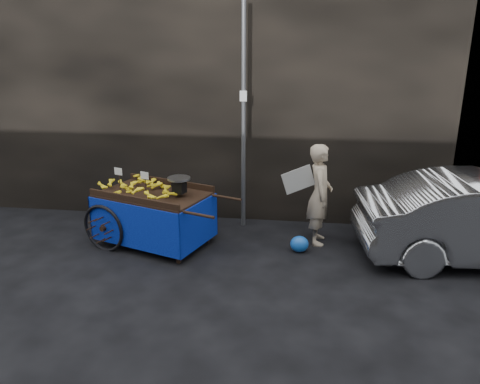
# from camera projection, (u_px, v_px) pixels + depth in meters

# --- Properties ---
(ground) EXTENTS (80.00, 80.00, 0.00)m
(ground) POSITION_uv_depth(u_px,v_px,m) (215.00, 254.00, 7.63)
(ground) COLOR black
(ground) RESTS_ON ground
(building_wall) EXTENTS (13.50, 2.00, 5.00)m
(building_wall) POSITION_uv_depth(u_px,v_px,m) (256.00, 83.00, 9.25)
(building_wall) COLOR black
(building_wall) RESTS_ON ground
(street_pole) EXTENTS (0.12, 0.10, 4.00)m
(street_pole) POSITION_uv_depth(u_px,v_px,m) (244.00, 118.00, 8.19)
(street_pole) COLOR slate
(street_pole) RESTS_ON ground
(banana_cart) EXTENTS (2.65, 1.82, 1.32)m
(banana_cart) POSITION_uv_depth(u_px,v_px,m) (151.00, 198.00, 7.78)
(banana_cart) COLOR black
(banana_cart) RESTS_ON ground
(vendor) EXTENTS (0.86, 0.63, 1.72)m
(vendor) POSITION_uv_depth(u_px,v_px,m) (320.00, 194.00, 7.81)
(vendor) COLOR tan
(vendor) RESTS_ON ground
(plastic_bag) EXTENTS (0.30, 0.24, 0.27)m
(plastic_bag) POSITION_uv_depth(u_px,v_px,m) (299.00, 244.00, 7.65)
(plastic_bag) COLOR blue
(plastic_bag) RESTS_ON ground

